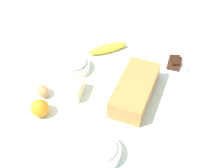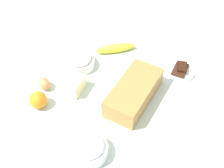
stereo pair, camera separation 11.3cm
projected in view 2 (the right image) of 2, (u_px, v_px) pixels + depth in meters
name	position (u px, v px, depth m)	size (l,w,h in m)	color
ground_plane	(112.00, 92.00, 1.16)	(2.40, 2.40, 0.02)	silver
loaf_pan	(134.00, 92.00, 1.10)	(0.29, 0.15, 0.08)	#B77A3D
flour_bowl	(79.00, 61.00, 1.24)	(0.13, 0.13, 0.07)	white
sugar_bowl	(89.00, 149.00, 0.94)	(0.13, 0.13, 0.07)	white
banana	(116.00, 48.00, 1.31)	(0.19, 0.04, 0.04)	yellow
orange_fruit	(38.00, 100.00, 1.08)	(0.07, 0.07, 0.07)	orange
butter_block	(74.00, 85.00, 1.14)	(0.09, 0.06, 0.06)	#F4EDB2
egg_near_butter	(44.00, 84.00, 1.15)	(0.05, 0.05, 0.06)	#BC7F4D
chocolate_plate	(180.00, 70.00, 1.23)	(0.13, 0.13, 0.03)	white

